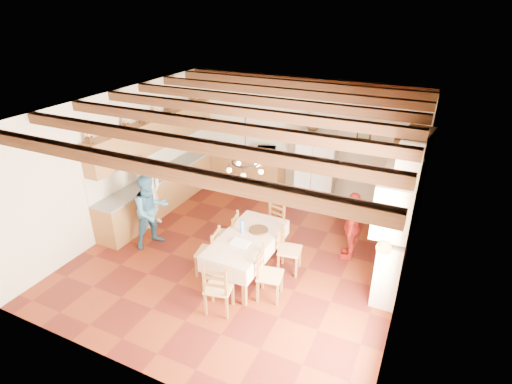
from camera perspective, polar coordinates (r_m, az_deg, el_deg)
floor at (r=8.30m, az=-1.52°, el=-8.54°), size 6.00×6.50×0.02m
ceiling at (r=7.03m, az=-1.82°, el=12.14°), size 6.00×6.50×0.02m
wall_back at (r=10.35m, az=6.56°, el=7.90°), size 6.00×0.02×3.00m
wall_front at (r=5.28m, az=-18.20°, el=-12.87°), size 6.00×0.02×3.00m
wall_left at (r=9.20m, az=-18.70°, el=4.30°), size 0.02×6.50×3.00m
wall_right at (r=6.87m, az=21.42°, el=-3.69°), size 0.02×6.50×3.00m
ceiling_beams at (r=7.06m, az=-1.81°, el=11.35°), size 6.00×6.30×0.16m
lower_cabinets_left at (r=10.14m, az=-12.61°, el=0.50°), size 0.60×4.30×0.86m
lower_cabinets_back at (r=11.02m, az=-1.89°, el=3.28°), size 2.30×0.60×0.86m
countertop_left at (r=9.96m, az=-12.86°, el=2.84°), size 0.62×4.30×0.04m
countertop_back at (r=10.85m, az=-1.93°, el=5.47°), size 2.34×0.62×0.04m
backsplash_left at (r=10.01m, az=-14.34°, el=4.78°), size 0.03×4.30×0.60m
backsplash_back at (r=10.99m, az=-1.27°, el=7.51°), size 2.30×0.03×0.60m
upper_cabinets at (r=9.70m, az=-14.02°, el=8.22°), size 0.35×4.20×0.70m
fireplace at (r=7.11m, az=19.15°, el=-3.21°), size 0.56×1.60×2.80m
wall_picture at (r=9.86m, az=15.22°, el=8.37°), size 0.34×0.03×0.42m
refrigerator at (r=10.03m, az=8.59°, el=3.65°), size 1.00×0.86×1.84m
hutch at (r=8.92m, az=20.77°, el=0.83°), size 0.70×1.33×2.30m
dining_table at (r=7.32m, az=-1.34°, el=-7.00°), size 0.96×1.83×0.79m
chandelier at (r=6.60m, az=-1.48°, el=4.27°), size 0.47×0.47×0.03m
chair_left_near at (r=7.50m, az=-6.89°, el=-8.41°), size 0.46×0.48×0.96m
chair_left_far at (r=7.94m, az=-4.12°, el=-6.10°), size 0.48×0.50×0.96m
chair_right_near at (r=6.90m, az=2.04°, el=-11.68°), size 0.47×0.48×0.96m
chair_right_far at (r=7.53m, az=4.86°, el=-8.15°), size 0.46×0.47×0.96m
chair_end_near at (r=6.67m, az=-5.34°, el=-13.34°), size 0.49×0.48×0.96m
chair_end_far at (r=8.31m, az=2.27°, el=-4.47°), size 0.50×0.49×0.96m
person_man at (r=9.14m, az=-14.91°, el=-0.03°), size 0.39×0.60×1.63m
person_woman_blue at (r=8.40m, az=-14.77°, el=-2.63°), size 0.86×0.94×1.57m
person_woman_red at (r=7.98m, az=13.56°, el=-4.70°), size 0.42×0.86×1.43m
microwave at (r=10.52m, az=1.48°, el=5.69°), size 0.57×0.47×0.27m
fridge_vase at (r=9.71m, az=8.21°, el=9.73°), size 0.38×0.38×0.34m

